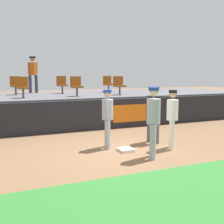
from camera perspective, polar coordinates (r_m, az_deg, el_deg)
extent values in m
plane|color=brown|center=(8.11, 1.67, -7.92)|extent=(60.00, 60.00, 0.00)
cube|color=#2D722D|center=(5.55, 16.11, -15.80)|extent=(18.00, 2.80, 0.01)
cube|color=white|center=(8.11, 2.80, -7.63)|extent=(0.40, 0.40, 0.08)
cylinder|color=white|center=(8.63, 11.99, -4.22)|extent=(0.14, 0.14, 0.85)
cylinder|color=white|center=(8.33, 11.96, -4.66)|extent=(0.14, 0.14, 0.85)
cylinder|color=white|center=(8.36, 12.12, 0.41)|extent=(0.46, 0.46, 0.60)
sphere|color=tan|center=(8.31, 12.21, 3.61)|extent=(0.22, 0.22, 0.22)
cube|color=black|center=(8.31, 12.22, 4.10)|extent=(0.33, 0.33, 0.08)
cylinder|color=white|center=(8.55, 12.14, 0.71)|extent=(0.09, 0.09, 0.56)
cylinder|color=white|center=(8.16, 12.10, 0.37)|extent=(0.09, 0.09, 0.56)
ellipsoid|color=brown|center=(8.58, 12.74, -0.90)|extent=(0.21, 0.23, 0.28)
cylinder|color=#9EA3AD|center=(8.52, -0.82, -4.20)|extent=(0.15, 0.15, 0.85)
cylinder|color=#9EA3AD|center=(8.22, -0.99, -4.65)|extent=(0.15, 0.15, 0.85)
cylinder|color=#9EA3AD|center=(8.24, -0.91, 0.51)|extent=(0.44, 0.44, 0.60)
sphere|color=tan|center=(8.20, -0.92, 3.77)|extent=(0.22, 0.22, 0.22)
cube|color=#193899|center=(8.19, -0.92, 4.27)|extent=(0.31, 0.31, 0.08)
cylinder|color=#9EA3AD|center=(8.44, -0.80, 0.82)|extent=(0.09, 0.09, 0.56)
cylinder|color=#9EA3AD|center=(8.04, -1.03, 0.47)|extent=(0.09, 0.09, 0.56)
cylinder|color=#9EA3AD|center=(7.62, 8.34, -5.50)|extent=(0.16, 0.16, 0.91)
cylinder|color=#9EA3AD|center=(7.30, 8.21, -6.09)|extent=(0.16, 0.16, 0.91)
cylinder|color=#9EA3AD|center=(7.31, 8.40, 0.13)|extent=(0.49, 0.49, 0.64)
sphere|color=beige|center=(7.26, 8.48, 4.06)|extent=(0.24, 0.24, 0.24)
cube|color=#193899|center=(7.26, 8.49, 4.67)|extent=(0.35, 0.35, 0.08)
cylinder|color=#9EA3AD|center=(7.52, 8.48, 0.50)|extent=(0.09, 0.09, 0.60)
cylinder|color=#9EA3AD|center=(7.10, 8.31, 0.07)|extent=(0.09, 0.09, 0.60)
cylinder|color=#4C4C51|center=(9.19, 7.56, -3.28)|extent=(0.15, 0.15, 0.88)
cylinder|color=#4C4C51|center=(8.98, 9.04, -3.58)|extent=(0.15, 0.15, 0.88)
cylinder|color=black|center=(8.97, 8.39, 1.27)|extent=(0.42, 0.42, 0.62)
sphere|color=tan|center=(8.93, 8.45, 4.35)|extent=(0.23, 0.23, 0.23)
cube|color=black|center=(8.92, 8.46, 4.83)|extent=(0.30, 0.30, 0.08)
cylinder|color=black|center=(9.11, 7.44, 1.51)|extent=(0.09, 0.09, 0.58)
cylinder|color=black|center=(8.83, 9.37, 1.27)|extent=(0.09, 0.09, 0.58)
cube|color=black|center=(10.91, -5.38, -0.69)|extent=(18.00, 0.24, 1.18)
cube|color=orange|center=(11.49, 3.65, -0.23)|extent=(1.50, 0.02, 0.71)
cube|color=#59595E|center=(13.36, -8.76, 0.93)|extent=(18.00, 4.80, 1.23)
cylinder|color=#4C4C51|center=(13.83, -10.01, 4.53)|extent=(0.08, 0.08, 0.40)
cube|color=#8C4714|center=(13.83, -10.03, 5.35)|extent=(0.47, 0.44, 0.08)
cube|color=#8C4714|center=(14.00, -10.23, 6.36)|extent=(0.47, 0.06, 0.40)
cylinder|color=#4C4C51|center=(14.57, -0.70, 4.81)|extent=(0.08, 0.08, 0.40)
cube|color=#8C4714|center=(14.56, -0.71, 5.59)|extent=(0.45, 0.44, 0.08)
cube|color=#8C4714|center=(14.73, -0.99, 6.55)|extent=(0.45, 0.06, 0.40)
cylinder|color=#4C4C51|center=(11.73, -17.51, 3.71)|extent=(0.08, 0.08, 0.40)
cube|color=#8C4714|center=(11.72, -17.55, 4.68)|extent=(0.44, 0.44, 0.08)
cube|color=#8C4714|center=(11.90, -17.69, 5.88)|extent=(0.44, 0.06, 0.40)
cylinder|color=#4C4C51|center=(12.85, 1.58, 4.40)|extent=(0.08, 0.08, 0.40)
cube|color=#8C4714|center=(12.84, 1.58, 5.29)|extent=(0.48, 0.44, 0.08)
cube|color=#8C4714|center=(13.00, 1.24, 6.38)|extent=(0.48, 0.06, 0.40)
cylinder|color=#4C4C51|center=(13.51, -18.89, 4.15)|extent=(0.08, 0.08, 0.40)
cube|color=#8C4714|center=(13.50, -18.92, 4.99)|extent=(0.45, 0.44, 0.08)
cube|color=#8C4714|center=(13.68, -19.03, 6.03)|extent=(0.45, 0.06, 0.40)
cylinder|color=#4C4C51|center=(12.15, -7.10, 4.14)|extent=(0.08, 0.08, 0.40)
cube|color=#8C4714|center=(12.14, -7.12, 5.08)|extent=(0.47, 0.44, 0.08)
cube|color=#8C4714|center=(12.31, -7.38, 6.23)|extent=(0.47, 0.06, 0.40)
cylinder|color=#33384C|center=(14.63, -15.05, 5.49)|extent=(0.15, 0.15, 0.88)
cylinder|color=#33384C|center=(14.51, -16.21, 5.43)|extent=(0.15, 0.15, 0.88)
cylinder|color=#BF5919|center=(14.56, -15.74, 8.41)|extent=(0.42, 0.42, 0.62)
sphere|color=#8C6647|center=(14.57, -15.81, 10.32)|extent=(0.23, 0.23, 0.23)
cube|color=black|center=(14.58, -15.82, 10.61)|extent=(0.30, 0.30, 0.08)
cylinder|color=#BF5919|center=(14.64, -14.99, 8.51)|extent=(0.09, 0.09, 0.58)
cylinder|color=#BF5919|center=(14.48, -16.50, 8.47)|extent=(0.09, 0.09, 0.58)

